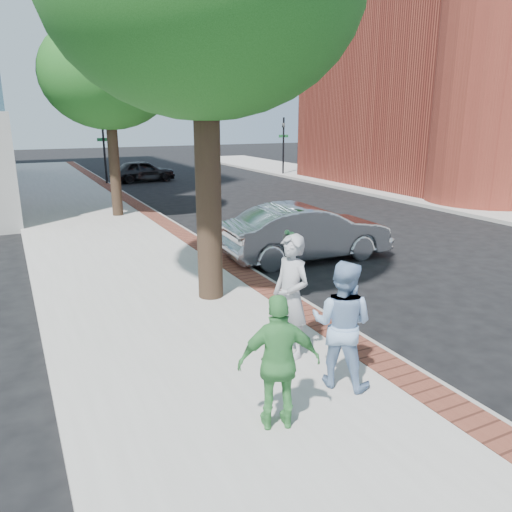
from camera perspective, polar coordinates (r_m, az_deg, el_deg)
ground at (r=9.41m, az=2.61°, el=-8.44°), size 120.00×120.00×0.00m
sidewalk at (r=16.17m, az=-16.10°, el=1.56°), size 5.00×60.00×0.15m
brick_strip at (r=16.66m, az=-8.68°, el=2.69°), size 0.60×60.00×0.01m
curb at (r=16.78m, az=-7.53°, el=2.55°), size 0.10×60.00×0.15m
sidewalk_far at (r=24.57m, az=23.73°, el=5.51°), size 5.00×60.00×0.15m
church at (r=32.73m, az=25.79°, el=20.19°), size 19.00×16.00×20.40m
signal_near at (r=29.97m, az=-16.99°, el=11.95°), size 0.70×0.15×3.80m
signal_far at (r=33.93m, az=3.15°, el=12.94°), size 0.70×0.15×3.80m
tree_far at (r=19.89m, az=-16.60°, el=19.24°), size 4.80×4.80×7.14m
parking_meter at (r=10.16m, az=3.81°, el=0.59°), size 0.12×0.32×1.47m
person_gray at (r=7.80m, az=4.01°, el=-4.65°), size 0.61×0.80×1.97m
person_officer at (r=7.08m, az=9.77°, el=-7.66°), size 1.09×1.12×1.82m
person_green at (r=6.09m, az=2.67°, el=-12.08°), size 1.08×0.72×1.71m
sedan_silver at (r=13.81m, az=5.82°, el=2.73°), size 4.77×1.90×1.54m
bg_car at (r=31.52m, az=-12.82°, el=9.46°), size 3.93×1.78×1.31m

